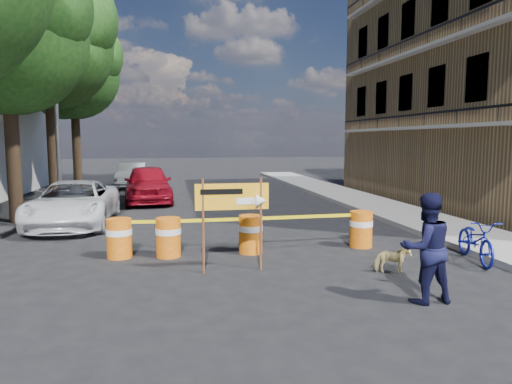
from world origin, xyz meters
name	(u,v)px	position (x,y,z in m)	size (l,w,h in m)	color
ground	(261,271)	(0.00, 0.00, 0.00)	(120.00, 120.00, 0.00)	black
sidewalk_east	(399,213)	(6.20, 6.00, 0.07)	(2.40, 40.00, 0.15)	gray
apartment_building	(512,58)	(12.00, 8.00, 6.00)	(8.00, 16.00, 12.00)	#96774C
tree_mid_a	(8,33)	(-6.74, 7.00, 6.01)	(5.25, 5.00, 8.68)	#332316
tree_mid_b	(49,43)	(-6.73, 12.00, 6.71)	(5.67, 5.40, 9.62)	#332316
tree_far	(74,72)	(-6.74, 17.00, 6.22)	(5.04, 4.80, 8.84)	#332316
streetlamp	(57,94)	(-5.93, 9.50, 4.38)	(1.25, 0.18, 8.00)	gray
barrel_far_left	(119,237)	(-2.96, 1.62, 0.47)	(0.58, 0.58, 0.90)	#C5540B
barrel_mid_left	(168,236)	(-1.86, 1.52, 0.47)	(0.58, 0.58, 0.90)	#C5540B
barrel_mid_right	(251,233)	(0.05, 1.53, 0.47)	(0.58, 0.58, 0.90)	#C5540B
barrel_far_right	(361,228)	(2.87, 1.63, 0.47)	(0.58, 0.58, 0.90)	#C5540B
detour_sign	(242,203)	(-0.37, 0.06, 1.40)	(1.49, 0.28, 1.91)	#592D19
pedestrian	(426,248)	(2.33, -2.24, 0.91)	(0.89, 0.69, 1.82)	black
bicycle	(477,220)	(4.80, -0.13, 0.92)	(0.64, 0.96, 1.83)	#131CA0
dog	(393,260)	(2.56, -0.67, 0.29)	(0.31, 0.68, 0.58)	#E1CB81
suv_white	(74,203)	(-4.80, 5.97, 0.70)	(2.31, 5.01, 1.39)	white
sedan_red	(148,183)	(-2.80, 11.11, 0.80)	(1.90, 4.72, 1.61)	maroon
sedan_silver	(132,175)	(-3.99, 17.56, 0.70)	(1.47, 4.22, 1.39)	#B7BBBF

